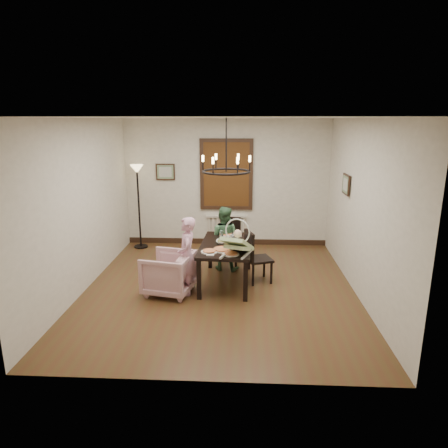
# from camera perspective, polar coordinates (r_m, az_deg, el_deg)

# --- Properties ---
(room_shell) EXTENTS (4.51, 5.00, 2.81)m
(room_shell) POSITION_cam_1_polar(r_m,az_deg,el_deg) (6.78, -0.46, 3.04)
(room_shell) COLOR #4F381B
(room_shell) RESTS_ON ground
(dining_table) EXTENTS (0.92, 1.55, 0.71)m
(dining_table) POSITION_cam_1_polar(r_m,az_deg,el_deg) (6.85, 0.30, -3.54)
(dining_table) COLOR black
(dining_table) RESTS_ON room_shell
(chair_far) EXTENTS (0.45, 0.45, 0.92)m
(chair_far) POSITION_cam_1_polar(r_m,az_deg,el_deg) (7.79, 0.71, -2.57)
(chair_far) COLOR black
(chair_far) RESTS_ON room_shell
(chair_right) EXTENTS (0.52, 0.52, 0.93)m
(chair_right) POSITION_cam_1_polar(r_m,az_deg,el_deg) (7.00, 5.03, -4.58)
(chair_right) COLOR black
(chair_right) RESTS_ON room_shell
(armchair) EXTENTS (0.89, 0.88, 0.69)m
(armchair) POSITION_cam_1_polar(r_m,az_deg,el_deg) (6.62, -7.92, -6.95)
(armchair) COLOR beige
(armchair) RESTS_ON room_shell
(elderly_woman) EXTENTS (0.30, 0.41, 1.06)m
(elderly_woman) POSITION_cam_1_polar(r_m,az_deg,el_deg) (6.51, -5.29, -5.49)
(elderly_woman) COLOR #D193AD
(elderly_woman) RESTS_ON room_shell
(seated_man) EXTENTS (0.56, 0.48, 1.01)m
(seated_man) POSITION_cam_1_polar(r_m,az_deg,el_deg) (7.53, -0.04, -2.81)
(seated_man) COLOR #3D6742
(seated_man) RESTS_ON room_shell
(baby_bouncer) EXTENTS (0.61, 0.71, 0.39)m
(baby_bouncer) POSITION_cam_1_polar(r_m,az_deg,el_deg) (6.26, 1.92, -2.64)
(baby_bouncer) COLOR #BCD996
(baby_bouncer) RESTS_ON dining_table
(salad_bowl) EXTENTS (0.29, 0.29, 0.07)m
(salad_bowl) POSITION_cam_1_polar(r_m,az_deg,el_deg) (6.83, -0.14, -2.54)
(salad_bowl) COLOR white
(salad_bowl) RESTS_ON dining_table
(pizza_platter) EXTENTS (0.31, 0.31, 0.04)m
(pizza_platter) POSITION_cam_1_polar(r_m,az_deg,el_deg) (6.48, -0.27, -3.66)
(pizza_platter) COLOR tan
(pizza_platter) RESTS_ON dining_table
(drinking_glass) EXTENTS (0.07, 0.07, 0.15)m
(drinking_glass) POSITION_cam_1_polar(r_m,az_deg,el_deg) (6.84, 1.72, -2.18)
(drinking_glass) COLOR silver
(drinking_glass) RESTS_ON dining_table
(window_blinds) EXTENTS (1.00, 0.03, 1.40)m
(window_blinds) POSITION_cam_1_polar(r_m,az_deg,el_deg) (8.81, 0.34, 7.07)
(window_blinds) COLOR #592F11
(window_blinds) RESTS_ON room_shell
(radiator) EXTENTS (0.92, 0.12, 0.62)m
(radiator) POSITION_cam_1_polar(r_m,az_deg,el_deg) (9.08, 0.34, -0.76)
(radiator) COLOR silver
(radiator) RESTS_ON room_shell
(picture_back) EXTENTS (0.42, 0.03, 0.36)m
(picture_back) POSITION_cam_1_polar(r_m,az_deg,el_deg) (8.98, -8.37, 7.38)
(picture_back) COLOR black
(picture_back) RESTS_ON room_shell
(picture_right) EXTENTS (0.03, 0.42, 0.36)m
(picture_right) POSITION_cam_1_polar(r_m,az_deg,el_deg) (7.48, 17.03, 5.43)
(picture_right) COLOR black
(picture_right) RESTS_ON room_shell
(floor_lamp) EXTENTS (0.30, 0.30, 1.80)m
(floor_lamp) POSITION_cam_1_polar(r_m,az_deg,el_deg) (8.92, -12.05, 2.27)
(floor_lamp) COLOR black
(floor_lamp) RESTS_ON room_shell
(chandelier) EXTENTS (0.80, 0.80, 0.04)m
(chandelier) POSITION_cam_1_polar(r_m,az_deg,el_deg) (6.56, 0.32, 7.51)
(chandelier) COLOR black
(chandelier) RESTS_ON room_shell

